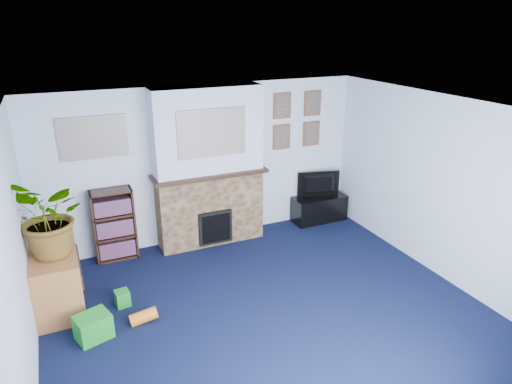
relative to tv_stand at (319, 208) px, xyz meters
name	(u,v)px	position (x,y,z in m)	size (l,w,h in m)	color
floor	(267,312)	(-1.95, -2.03, -0.23)	(5.00, 4.50, 0.01)	black
ceiling	(269,111)	(-1.95, -2.03, 2.17)	(5.00, 4.50, 0.01)	white
wall_back	(205,164)	(-1.95, 0.22, 0.97)	(5.00, 0.04, 2.40)	silver
wall_front	(411,345)	(-1.95, -4.28, 0.97)	(5.00, 0.04, 2.40)	silver
wall_left	(16,268)	(-4.45, -2.03, 0.97)	(0.04, 4.50, 2.40)	silver
wall_right	(440,188)	(0.55, -2.03, 0.97)	(0.04, 4.50, 2.40)	silver
chimney_breast	(209,169)	(-1.95, 0.02, 0.96)	(1.72, 0.50, 2.40)	brown
collage_main	(212,133)	(-1.95, -0.19, 1.55)	(1.00, 0.03, 0.68)	gray
collage_left	(93,138)	(-3.50, 0.21, 1.55)	(0.90, 0.03, 0.58)	gray
portrait_tl	(282,106)	(-0.65, 0.20, 1.77)	(0.30, 0.03, 0.40)	brown
portrait_tr	(313,103)	(-0.10, 0.20, 1.77)	(0.30, 0.03, 0.40)	brown
portrait_bl	(282,137)	(-0.65, 0.20, 1.27)	(0.30, 0.03, 0.40)	brown
portrait_br	(311,134)	(-0.10, 0.20, 1.27)	(0.30, 0.03, 0.40)	brown
tv_stand	(319,208)	(0.00, 0.00, 0.00)	(0.92, 0.39, 0.44)	black
television	(320,185)	(0.00, 0.02, 0.42)	(0.73, 0.10, 0.42)	black
bookshelf	(114,226)	(-3.38, 0.08, 0.28)	(0.58, 0.28, 1.05)	black
sideboard	(57,282)	(-4.19, -0.93, 0.12)	(0.52, 0.94, 0.73)	#A16233
potted_plant	(50,217)	(-4.14, -0.98, 0.98)	(0.85, 0.74, 0.95)	#26661E
mantel_clock	(206,168)	(-2.01, -0.03, 1.00)	(0.10, 0.06, 0.14)	gold
mantel_candle	(231,164)	(-1.62, -0.03, 1.01)	(0.05, 0.05, 0.17)	#B2BFC6
mantel_teddy	(177,172)	(-2.44, -0.03, 0.99)	(0.12, 0.12, 0.12)	gray
mantel_can	(255,162)	(-1.22, -0.03, 0.99)	(0.05, 0.05, 0.11)	#198C26
green_crate	(93,327)	(-3.88, -1.68, -0.09)	(0.35, 0.28, 0.28)	#198C26
toy_ball	(88,319)	(-3.92, -1.43, -0.14)	(0.17, 0.17, 0.17)	purple
toy_block	(122,298)	(-3.50, -1.19, -0.12)	(0.16, 0.16, 0.20)	#198C26
toy_tube	(144,317)	(-3.33, -1.62, -0.16)	(0.14, 0.14, 0.31)	orange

